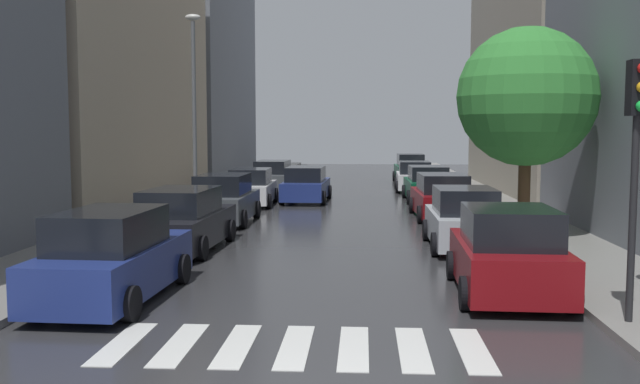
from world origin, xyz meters
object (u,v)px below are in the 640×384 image
object	(u,v)px
traffic_light_right_corner	(637,132)
street_tree_right	(526,97)
car_midroad	(306,185)
parked_car_right_fifth	(414,177)
parked_car_right_third	(442,198)
parked_car_left_fourth	(251,188)
parked_car_right_fourth	(427,185)
parked_car_left_nearest	(113,258)
parked_car_left_third	(224,200)
parked_car_right_sixth	(410,169)
parked_car_right_second	(464,220)
lamp_post_left	(194,99)
parked_car_left_fifth	(273,177)
parked_car_left_second	(183,221)
parked_car_right_nearest	(508,255)

from	to	relation	value
traffic_light_right_corner	street_tree_right	bearing A→B (deg)	87.73
traffic_light_right_corner	car_midroad	bearing A→B (deg)	109.16
parked_car_right_fifth	car_midroad	world-z (taller)	car_midroad
parked_car_right_third	parked_car_right_fifth	distance (m)	11.62
parked_car_left_fourth	parked_car_right_fourth	xyz separation A→B (m)	(7.89, 2.16, 0.01)
street_tree_right	parked_car_right_third	bearing A→B (deg)	109.89
parked_car_left_nearest	parked_car_left_third	xyz separation A→B (m)	(-0.10, 11.32, -0.02)
car_midroad	traffic_light_right_corner	distance (m)	21.66
parked_car_left_third	parked_car_right_sixth	bearing A→B (deg)	-21.36
parked_car_right_third	parked_car_left_fourth	bearing A→B (deg)	60.90
parked_car_right_second	lamp_post_left	distance (m)	12.49
parked_car_left_third	parked_car_left_fifth	bearing A→B (deg)	0.16
parked_car_right_third	parked_car_right_second	bearing A→B (deg)	177.28
parked_car_right_second	parked_car_right_sixth	xyz separation A→B (m)	(0.12, 24.37, 0.04)
traffic_light_right_corner	parked_car_right_third	bearing A→B (deg)	95.83
parked_car_left_nearest	parked_car_right_fourth	world-z (taller)	parked_car_left_nearest
parked_car_left_third	parked_car_right_third	distance (m)	8.09
parked_car_left_nearest	parked_car_left_second	world-z (taller)	parked_car_left_nearest
parked_car_left_nearest	traffic_light_right_corner	size ratio (longest dim) A/B	1.09
parked_car_right_sixth	car_midroad	size ratio (longest dim) A/B	0.90
parked_car_left_third	parked_car_right_second	size ratio (longest dim) A/B	1.09
parked_car_left_nearest	parked_car_left_second	distance (m)	5.74
car_midroad	street_tree_right	bearing A→B (deg)	-143.64
parked_car_left_fourth	parked_car_right_sixth	distance (m)	15.69
parked_car_right_nearest	lamp_post_left	distance (m)	16.40
traffic_light_right_corner	parked_car_left_second	bearing A→B (deg)	142.50
parked_car_left_second	lamp_post_left	world-z (taller)	lamp_post_left
parked_car_left_second	parked_car_right_fifth	size ratio (longest dim) A/B	1.16
parked_car_right_fourth	lamp_post_left	xyz separation A→B (m)	(-9.55, -5.58, 3.72)
parked_car_left_third	parked_car_right_nearest	world-z (taller)	parked_car_right_nearest
parked_car_right_fourth	car_midroad	world-z (taller)	parked_car_right_fourth
parked_car_right_sixth	street_tree_right	size ratio (longest dim) A/B	0.67
parked_car_left_fifth	parked_car_right_fifth	bearing A→B (deg)	-82.72
parked_car_left_second	parked_car_right_third	bearing A→B (deg)	-44.84
parked_car_left_second	car_midroad	distance (m)	13.31
street_tree_right	traffic_light_right_corner	size ratio (longest dim) A/B	1.44
parked_car_left_nearest	parked_car_right_third	world-z (taller)	parked_car_left_nearest
car_midroad	lamp_post_left	size ratio (longest dim) A/B	0.61
traffic_light_right_corner	parked_car_right_nearest	bearing A→B (deg)	122.57
parked_car_right_fifth	lamp_post_left	size ratio (longest dim) A/B	0.55
parked_car_left_second	parked_car_right_sixth	world-z (taller)	parked_car_right_sixth
parked_car_left_fifth	parked_car_left_fourth	bearing A→B (deg)	-179.06
parked_car_left_nearest	parked_car_right_sixth	size ratio (longest dim) A/B	1.13
parked_car_left_nearest	parked_car_left_fourth	world-z (taller)	parked_car_left_nearest
parked_car_left_fifth	street_tree_right	bearing A→B (deg)	-147.30
parked_car_right_nearest	traffic_light_right_corner	bearing A→B (deg)	-145.64
parked_car_left_second	parked_car_right_third	world-z (taller)	parked_car_left_second
parked_car_left_second	parked_car_right_second	bearing A→B (deg)	-82.88
traffic_light_right_corner	parked_car_left_third	bearing A→B (deg)	126.23
traffic_light_right_corner	parked_car_left_nearest	bearing A→B (deg)	170.96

